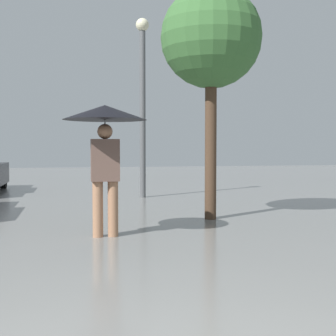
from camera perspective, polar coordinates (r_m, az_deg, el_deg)
The scene contains 3 objects.
pedestrian at distance 7.16m, azimuth -7.70°, elevation 4.82°, with size 1.27×1.27×2.00m.
tree at distance 9.10m, azimuth 5.28°, elevation 15.35°, with size 1.90×1.90×4.37m.
street_lamp at distance 12.79m, azimuth -3.12°, elevation 9.54°, with size 0.35×0.35×4.82m.
Camera 1 is at (-0.31, -1.82, 1.37)m, focal length 50.00 mm.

